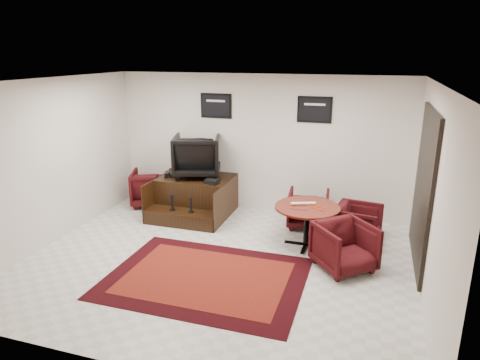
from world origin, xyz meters
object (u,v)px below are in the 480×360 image
meeting_table (307,211)px  table_chair_back (308,207)px  shine_chair (197,154)px  shine_podium (195,197)px  table_chair_window (358,223)px  armchair_side (152,186)px  table_chair_corner (345,245)px

meeting_table → table_chair_back: table_chair_back is taller
shine_chair → shine_podium: bearing=72.6°
meeting_table → table_chair_window: (0.83, 0.37, -0.25)m
table_chair_back → shine_chair: bearing=-9.0°
armchair_side → table_chair_corner: size_ratio=1.05×
shine_podium → table_chair_corner: table_chair_corner is taller
shine_podium → table_chair_back: size_ratio=1.97×
armchair_side → meeting_table: bearing=142.7°
shine_podium → table_chair_back: 2.32m
meeting_table → table_chair_corner: 0.97m
shine_chair → table_chair_corner: 3.62m
shine_podium → meeting_table: bearing=-19.5°
meeting_table → table_chair_back: (-0.10, 0.86, -0.24)m
table_chair_back → table_chair_corner: bearing=112.0°
shine_podium → meeting_table: (2.42, -0.86, 0.28)m
table_chair_window → shine_chair: bearing=87.6°
table_chair_back → table_chair_window: table_chair_back is taller
shine_chair → meeting_table: 2.69m
shine_podium → armchair_side: 1.12m
table_chair_back → table_chair_window: 1.06m
armchair_side → table_chair_back: (3.42, -0.19, -0.04)m
armchair_side → table_chair_back: size_ratio=1.10×
armchair_side → table_chair_corner: 4.54m
shine_podium → shine_chair: 0.89m
shine_podium → table_chair_window: shine_podium is taller
shine_chair → table_chair_window: 3.43m
meeting_table → table_chair_back: bearing=96.7°
meeting_table → table_chair_corner: (0.68, -0.65, -0.22)m
armchair_side → table_chair_back: armchair_side is taller
table_chair_window → meeting_table: bearing=122.8°
shine_podium → shine_chair: size_ratio=1.62×
shine_chair → table_chair_window: bearing=151.6°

